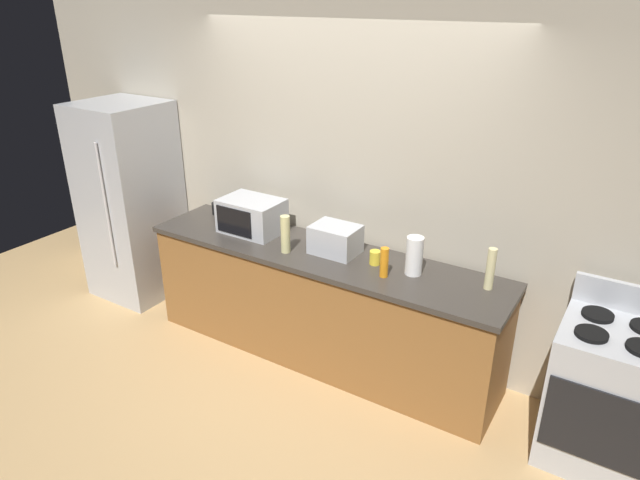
{
  "coord_description": "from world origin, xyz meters",
  "views": [
    {
      "loc": [
        1.98,
        -2.77,
        2.67
      ],
      "look_at": [
        0.0,
        0.4,
        1.0
      ],
      "focal_mm": 31.45,
      "sensor_mm": 36.0,
      "label": 1
    }
  ],
  "objects_px": {
    "toaster_oven": "(335,239)",
    "bottle_hand_soap": "(490,269)",
    "stove_range": "(603,394)",
    "microwave": "(252,216)",
    "refrigerator": "(131,202)",
    "mug_black": "(217,208)",
    "mug_yellow": "(375,258)",
    "bottle_dish_soap": "(384,262)",
    "paper_towel_roll": "(414,256)",
    "bottle_vinegar": "(285,234)"
  },
  "relations": [
    {
      "from": "toaster_oven",
      "to": "bottle_hand_soap",
      "type": "bearing_deg",
      "value": 2.85
    },
    {
      "from": "stove_range",
      "to": "microwave",
      "type": "bearing_deg",
      "value": 178.97
    },
    {
      "from": "refrigerator",
      "to": "microwave",
      "type": "xyz_separation_m",
      "value": [
        1.38,
        0.05,
        0.13
      ]
    },
    {
      "from": "mug_black",
      "to": "microwave",
      "type": "bearing_deg",
      "value": -15.97
    },
    {
      "from": "refrigerator",
      "to": "mug_yellow",
      "type": "xyz_separation_m",
      "value": [
        2.48,
        0.04,
        0.05
      ]
    },
    {
      "from": "stove_range",
      "to": "microwave",
      "type": "height_order",
      "value": "microwave"
    },
    {
      "from": "microwave",
      "to": "mug_yellow",
      "type": "bearing_deg",
      "value": -0.21
    },
    {
      "from": "mug_black",
      "to": "bottle_dish_soap",
      "type": "bearing_deg",
      "value": -9.3
    },
    {
      "from": "bottle_dish_soap",
      "to": "mug_yellow",
      "type": "distance_m",
      "value": 0.2
    },
    {
      "from": "paper_towel_roll",
      "to": "bottle_dish_soap",
      "type": "relative_size",
      "value": 1.28
    },
    {
      "from": "microwave",
      "to": "mug_black",
      "type": "relative_size",
      "value": 4.73
    },
    {
      "from": "paper_towel_roll",
      "to": "mug_black",
      "type": "xyz_separation_m",
      "value": [
        -1.89,
        0.14,
        -0.08
      ]
    },
    {
      "from": "microwave",
      "to": "toaster_oven",
      "type": "bearing_deg",
      "value": 0.91
    },
    {
      "from": "refrigerator",
      "to": "bottle_dish_soap",
      "type": "relative_size",
      "value": 8.56
    },
    {
      "from": "stove_range",
      "to": "bottle_hand_soap",
      "type": "xyz_separation_m",
      "value": [
        -0.78,
        0.12,
        0.58
      ]
    },
    {
      "from": "refrigerator",
      "to": "toaster_oven",
      "type": "distance_m",
      "value": 2.15
    },
    {
      "from": "paper_towel_roll",
      "to": "mug_yellow",
      "type": "bearing_deg",
      "value": -178.76
    },
    {
      "from": "bottle_vinegar",
      "to": "bottle_dish_soap",
      "type": "height_order",
      "value": "bottle_vinegar"
    },
    {
      "from": "refrigerator",
      "to": "bottle_vinegar",
      "type": "height_order",
      "value": "refrigerator"
    },
    {
      "from": "refrigerator",
      "to": "bottle_dish_soap",
      "type": "height_order",
      "value": "refrigerator"
    },
    {
      "from": "stove_range",
      "to": "mug_yellow",
      "type": "xyz_separation_m",
      "value": [
        -1.57,
        0.04,
        0.49
      ]
    },
    {
      "from": "toaster_oven",
      "to": "bottle_dish_soap",
      "type": "xyz_separation_m",
      "value": [
        0.47,
        -0.15,
        0.0
      ]
    },
    {
      "from": "bottle_vinegar",
      "to": "microwave",
      "type": "bearing_deg",
      "value": 158.9
    },
    {
      "from": "bottle_vinegar",
      "to": "mug_yellow",
      "type": "distance_m",
      "value": 0.68
    },
    {
      "from": "bottle_vinegar",
      "to": "paper_towel_roll",
      "type": "bearing_deg",
      "value": 10.62
    },
    {
      "from": "toaster_oven",
      "to": "bottle_dish_soap",
      "type": "height_order",
      "value": "same"
    },
    {
      "from": "stove_range",
      "to": "bottle_vinegar",
      "type": "relative_size",
      "value": 3.81
    },
    {
      "from": "microwave",
      "to": "paper_towel_roll",
      "type": "xyz_separation_m",
      "value": [
        1.39,
        0.0,
        0.0
      ]
    },
    {
      "from": "paper_towel_roll",
      "to": "mug_yellow",
      "type": "relative_size",
      "value": 2.7
    },
    {
      "from": "microwave",
      "to": "bottle_vinegar",
      "type": "distance_m",
      "value": 0.48
    },
    {
      "from": "stove_range",
      "to": "bottle_dish_soap",
      "type": "xyz_separation_m",
      "value": [
        -1.43,
        -0.09,
        0.54
      ]
    },
    {
      "from": "toaster_oven",
      "to": "bottle_hand_soap",
      "type": "xyz_separation_m",
      "value": [
        1.12,
        0.06,
        0.04
      ]
    },
    {
      "from": "bottle_hand_soap",
      "to": "bottle_dish_soap",
      "type": "height_order",
      "value": "bottle_hand_soap"
    },
    {
      "from": "microwave",
      "to": "paper_towel_roll",
      "type": "height_order",
      "value": "same"
    },
    {
      "from": "bottle_hand_soap",
      "to": "mug_yellow",
      "type": "xyz_separation_m",
      "value": [
        -0.79,
        -0.07,
        -0.09
      ]
    },
    {
      "from": "microwave",
      "to": "bottle_dish_soap",
      "type": "distance_m",
      "value": 1.24
    },
    {
      "from": "toaster_oven",
      "to": "stove_range",
      "type": "bearing_deg",
      "value": -1.81
    },
    {
      "from": "bottle_vinegar",
      "to": "bottle_dish_soap",
      "type": "xyz_separation_m",
      "value": [
        0.79,
        0.03,
        -0.04
      ]
    },
    {
      "from": "bottle_hand_soap",
      "to": "stove_range",
      "type": "bearing_deg",
      "value": -8.4
    },
    {
      "from": "microwave",
      "to": "mug_yellow",
      "type": "height_order",
      "value": "microwave"
    },
    {
      "from": "stove_range",
      "to": "paper_towel_roll",
      "type": "height_order",
      "value": "paper_towel_roll"
    },
    {
      "from": "mug_yellow",
      "to": "mug_black",
      "type": "bearing_deg",
      "value": 174.74
    },
    {
      "from": "microwave",
      "to": "bottle_vinegar",
      "type": "bearing_deg",
      "value": -21.1
    },
    {
      "from": "refrigerator",
      "to": "stove_range",
      "type": "height_order",
      "value": "refrigerator"
    },
    {
      "from": "stove_range",
      "to": "paper_towel_roll",
      "type": "bearing_deg",
      "value": 177.75
    },
    {
      "from": "refrigerator",
      "to": "toaster_oven",
      "type": "relative_size",
      "value": 5.29
    },
    {
      "from": "mug_yellow",
      "to": "bottle_dish_soap",
      "type": "bearing_deg",
      "value": -45.28
    },
    {
      "from": "mug_black",
      "to": "mug_yellow",
      "type": "distance_m",
      "value": 1.61
    },
    {
      "from": "bottle_hand_soap",
      "to": "bottle_dish_soap",
      "type": "xyz_separation_m",
      "value": [
        -0.65,
        -0.21,
        -0.04
      ]
    },
    {
      "from": "refrigerator",
      "to": "bottle_hand_soap",
      "type": "height_order",
      "value": "refrigerator"
    }
  ]
}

